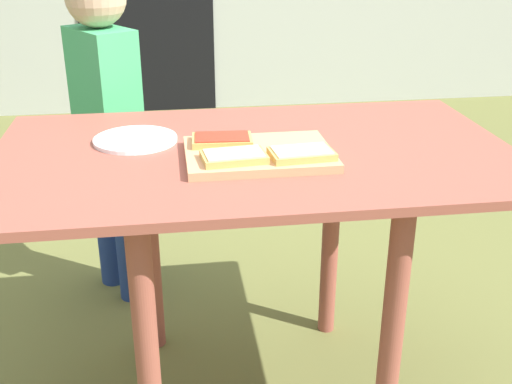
{
  "coord_description": "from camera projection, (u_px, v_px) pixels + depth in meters",
  "views": [
    {
      "loc": [
        -0.2,
        -1.41,
        1.25
      ],
      "look_at": [
        0.0,
        0.0,
        0.63
      ],
      "focal_mm": 44.15,
      "sensor_mm": 36.0,
      "label": 1
    }
  ],
  "objects": [
    {
      "name": "cutting_board",
      "position": [
        261.0,
        154.0,
        1.45
      ],
      "size": [
        0.34,
        0.25,
        0.02
      ],
      "primitive_type": "cube",
      "color": "tan",
      "rests_on": "dining_table"
    },
    {
      "name": "child_left",
      "position": [
        107.0,
        114.0,
        2.06
      ],
      "size": [
        0.25,
        0.28,
        1.13
      ],
      "color": "navy",
      "rests_on": "ground"
    },
    {
      "name": "pizza_slice_near_right",
      "position": [
        302.0,
        153.0,
        1.4
      ],
      "size": [
        0.15,
        0.1,
        0.02
      ],
      "color": "tan",
      "rests_on": "cutting_board"
    },
    {
      "name": "pizza_slice_far_left",
      "position": [
        222.0,
        140.0,
        1.49
      ],
      "size": [
        0.15,
        0.1,
        0.02
      ],
      "color": "tan",
      "rests_on": "cutting_board"
    },
    {
      "name": "plate_white_left",
      "position": [
        135.0,
        140.0,
        1.56
      ],
      "size": [
        0.21,
        0.21,
        0.01
      ],
      "primitive_type": "cylinder",
      "color": "white",
      "rests_on": "dining_table"
    },
    {
      "name": "dining_table",
      "position": [
        255.0,
        194.0,
        1.56
      ],
      "size": [
        1.25,
        0.74,
        0.74
      ],
      "color": "#934A3C",
      "rests_on": "ground"
    },
    {
      "name": "pizza_slice_near_left",
      "position": [
        234.0,
        156.0,
        1.38
      ],
      "size": [
        0.15,
        0.1,
        0.02
      ],
      "color": "tan",
      "rests_on": "cutting_board"
    }
  ]
}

